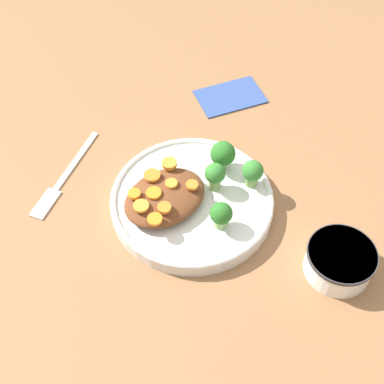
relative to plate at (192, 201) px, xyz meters
name	(u,v)px	position (x,y,z in m)	size (l,w,h in m)	color
ground_plane	(192,206)	(0.00, 0.00, -0.01)	(4.00, 4.00, 0.00)	#8C603D
plate	(192,201)	(0.00, 0.00, 0.00)	(0.25, 0.25, 0.03)	silver
dip_bowl	(340,260)	(0.09, -0.22, 0.01)	(0.10, 0.10, 0.04)	white
stew_mound	(165,197)	(-0.04, 0.02, 0.02)	(0.13, 0.10, 0.03)	brown
broccoli_floret_0	(223,213)	(0.00, -0.07, 0.03)	(0.03, 0.03, 0.05)	#7FA85B
broccoli_floret_1	(253,172)	(0.09, -0.04, 0.03)	(0.03, 0.03, 0.05)	#759E51
broccoli_floret_2	(223,154)	(0.08, 0.02, 0.04)	(0.04, 0.04, 0.05)	#759E51
broccoli_floret_3	(215,175)	(0.04, -0.01, 0.04)	(0.03, 0.03, 0.05)	#759E51
carrot_slice_0	(154,193)	(-0.05, 0.03, 0.04)	(0.02, 0.02, 0.00)	orange
carrot_slice_1	(169,164)	(0.00, 0.06, 0.04)	(0.02, 0.02, 0.01)	orange
carrot_slice_2	(155,219)	(-0.08, -0.01, 0.04)	(0.02, 0.02, 0.00)	orange
carrot_slice_3	(171,183)	(-0.02, 0.02, 0.04)	(0.02, 0.02, 0.00)	orange
carrot_slice_4	(196,186)	(0.00, 0.00, 0.04)	(0.02, 0.02, 0.01)	orange
carrot_slice_5	(134,194)	(-0.08, 0.04, 0.04)	(0.02, 0.02, 0.01)	orange
carrot_slice_6	(164,208)	(-0.06, -0.01, 0.04)	(0.02, 0.02, 0.01)	orange
carrot_slice_7	(141,206)	(-0.08, 0.02, 0.04)	(0.02, 0.02, 0.00)	orange
carrot_slice_8	(152,175)	(-0.03, 0.05, 0.04)	(0.03, 0.03, 0.01)	orange
fork	(61,181)	(-0.13, 0.17, -0.01)	(0.18, 0.11, 0.01)	#BEBEBE
napkin	(230,96)	(0.22, 0.15, -0.01)	(0.14, 0.11, 0.01)	#334C8C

